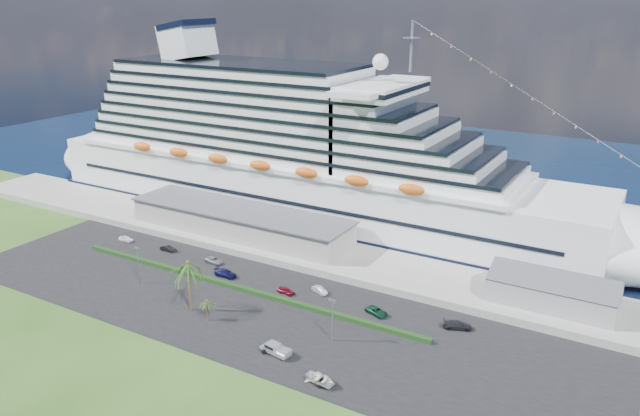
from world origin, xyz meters
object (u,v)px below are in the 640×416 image
Objects in this scene: parked_car_3 at (226,273)px; boat_trailer at (320,379)px; cruise_ship at (300,158)px; pickup_truck at (276,349)px.

boat_trailer reaches higher than parked_car_3.
cruise_ship is 75.54m from pickup_truck.
cruise_ship is 84.43m from boat_trailer.
cruise_ship is at bearing 10.68° from parked_car_3.
cruise_ship is 34.94× the size of parked_car_3.
boat_trailer is at bearing -18.79° from pickup_truck.
pickup_truck reaches higher than parked_car_3.
cruise_ship reaches higher than parked_car_3.
cruise_ship is 47.57m from parked_car_3.
parked_car_3 is 45.87m from boat_trailer.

